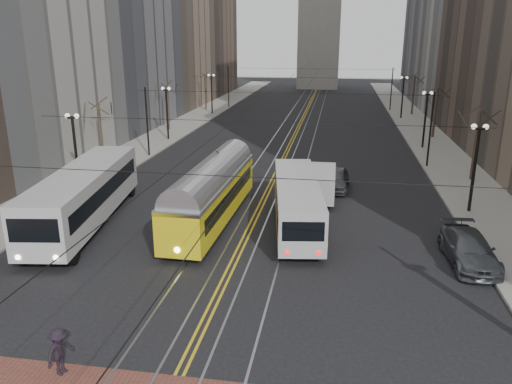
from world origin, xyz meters
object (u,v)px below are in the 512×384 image
(streetcar, at_px, (212,198))
(rear_bus, at_px, (297,204))
(sedan_parked, at_px, (469,249))
(sedan_grey, at_px, (336,179))
(cargo_van, at_px, (321,185))
(transit_bus, at_px, (85,198))
(pedestrian_d, at_px, (60,351))

(streetcar, distance_m, rear_bus, 5.25)
(rear_bus, xyz_separation_m, sedan_parked, (9.06, -3.56, -0.68))
(sedan_grey, bearing_deg, sedan_parked, -57.74)
(cargo_van, bearing_deg, transit_bus, -153.24)
(cargo_van, bearing_deg, streetcar, -140.47)
(sedan_grey, relative_size, pedestrian_d, 2.81)
(transit_bus, xyz_separation_m, streetcar, (7.52, 1.74, -0.18))
(transit_bus, relative_size, pedestrian_d, 8.09)
(streetcar, distance_m, sedan_parked, 14.80)
(streetcar, height_order, sedan_parked, streetcar)
(cargo_van, bearing_deg, sedan_parked, -49.91)
(sedan_grey, bearing_deg, streetcar, -129.54)
(streetcar, height_order, sedan_grey, streetcar)
(rear_bus, bearing_deg, pedestrian_d, -122.11)
(transit_bus, height_order, pedestrian_d, transit_bus)
(cargo_van, height_order, sedan_parked, cargo_van)
(sedan_grey, distance_m, pedestrian_d, 25.16)
(pedestrian_d, bearing_deg, sedan_parked, -38.25)
(pedestrian_d, bearing_deg, rear_bus, -8.39)
(cargo_van, distance_m, sedan_parked, 12.04)
(sedan_grey, bearing_deg, rear_bus, -102.22)
(transit_bus, height_order, streetcar, transit_bus)
(sedan_grey, relative_size, sedan_parked, 0.90)
(transit_bus, bearing_deg, streetcar, 4.75)
(streetcar, bearing_deg, pedestrian_d, -94.08)
(streetcar, height_order, pedestrian_d, streetcar)
(rear_bus, distance_m, cargo_van, 5.76)
(rear_bus, height_order, pedestrian_d, rear_bus)
(rear_bus, bearing_deg, sedan_parked, -29.50)
(cargo_van, distance_m, sedan_grey, 3.01)
(transit_bus, height_order, rear_bus, transit_bus)
(transit_bus, distance_m, rear_bus, 12.86)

